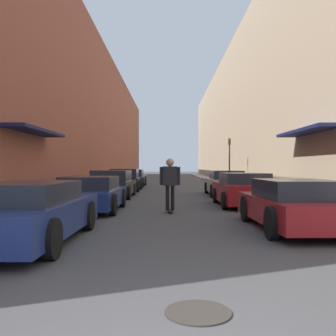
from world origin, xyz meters
The scene contains 16 objects.
ground centered at (0.00, 27.64, 0.00)m, with size 152.01×152.01×0.00m, color #424244.
curb_strip_left centered at (-4.80, 34.55, 0.06)m, with size 1.80×69.10×0.12m.
curb_strip_right centered at (4.80, 34.55, 0.06)m, with size 1.80×69.10×0.12m.
building_row_left centered at (-7.70, 34.54, 6.15)m, with size 4.90×69.10×12.30m.
building_row_right centered at (7.70, 34.54, 6.53)m, with size 4.90×69.10×13.06m.
parked_car_left_0 centered at (-2.87, 5.02, 0.61)m, with size 1.87×4.63×1.22m.
parked_car_left_1 centered at (-2.76, 10.25, 0.59)m, with size 2.04×3.99×1.19m.
parked_car_left_2 centered at (-2.86, 15.85, 0.64)m, with size 2.02×4.35×1.34m.
parked_car_left_3 centered at (-2.83, 20.92, 0.66)m, with size 1.97×3.95×1.37m.
parked_car_left_4 centered at (-2.83, 25.96, 0.63)m, with size 1.93×4.47×1.29m.
parked_car_right_0 centered at (2.90, 6.56, 0.60)m, with size 1.91×4.26×1.21m.
parked_car_right_1 centered at (2.77, 11.94, 0.62)m, with size 1.97×3.96×1.28m.
parked_car_right_2 centered at (2.89, 17.19, 0.63)m, with size 1.86×4.44×1.31m.
skateboarder centered at (-0.06, 9.89, 1.11)m, with size 0.69×0.78×1.79m.
manhole_cover centered at (0.19, 1.42, 0.01)m, with size 0.70×0.70×0.02m.
traffic_light centered at (4.26, 24.19, 2.23)m, with size 0.16×0.22×3.40m.
Camera 1 is at (-0.13, -2.47, 1.53)m, focal length 40.00 mm.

